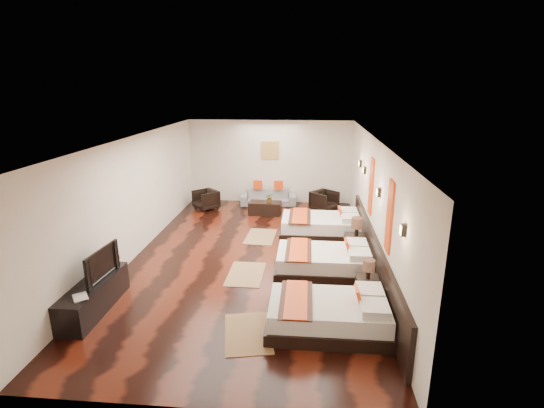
# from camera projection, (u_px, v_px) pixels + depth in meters

# --- Properties ---
(floor) EXTENTS (5.50, 9.50, 0.01)m
(floor) POSITION_uv_depth(u_px,v_px,m) (252.00, 256.00, 9.66)
(floor) COLOR black
(floor) RESTS_ON ground
(ceiling) EXTENTS (5.50, 9.50, 0.01)m
(ceiling) POSITION_uv_depth(u_px,v_px,m) (250.00, 138.00, 8.87)
(ceiling) COLOR white
(ceiling) RESTS_ON floor
(back_wall) EXTENTS (5.50, 0.01, 2.80)m
(back_wall) POSITION_uv_depth(u_px,v_px,m) (270.00, 162.00, 13.80)
(back_wall) COLOR silver
(back_wall) RESTS_ON floor
(left_wall) EXTENTS (0.01, 9.50, 2.80)m
(left_wall) POSITION_uv_depth(u_px,v_px,m) (134.00, 197.00, 9.50)
(left_wall) COLOR silver
(left_wall) RESTS_ON floor
(right_wall) EXTENTS (0.01, 9.50, 2.80)m
(right_wall) POSITION_uv_depth(u_px,v_px,m) (373.00, 203.00, 9.04)
(right_wall) COLOR silver
(right_wall) RESTS_ON floor
(headboard_panel) EXTENTS (0.08, 6.60, 0.90)m
(headboard_panel) POSITION_uv_depth(u_px,v_px,m) (374.00, 257.00, 8.55)
(headboard_panel) COLOR black
(headboard_panel) RESTS_ON floor
(bed_near) EXTENTS (2.04, 1.28, 0.78)m
(bed_near) POSITION_uv_depth(u_px,v_px,m) (330.00, 314.00, 6.74)
(bed_near) COLOR black
(bed_near) RESTS_ON floor
(bed_mid) EXTENTS (2.07, 1.30, 0.79)m
(bed_mid) POSITION_uv_depth(u_px,v_px,m) (325.00, 262.00, 8.74)
(bed_mid) COLOR black
(bed_mid) RESTS_ON floor
(bed_far) EXTENTS (2.16, 1.36, 0.83)m
(bed_far) POSITION_uv_depth(u_px,v_px,m) (322.00, 226.00, 10.90)
(bed_far) COLOR black
(bed_far) RESTS_ON floor
(nightstand_a) EXTENTS (0.42, 0.42, 0.83)m
(nightstand_a) POSITION_uv_depth(u_px,v_px,m) (367.00, 286.00, 7.63)
(nightstand_a) COLOR black
(nightstand_a) RESTS_ON floor
(nightstand_b) EXTENTS (0.50, 0.50, 0.99)m
(nightstand_b) POSITION_uv_depth(u_px,v_px,m) (356.00, 244.00, 9.51)
(nightstand_b) COLOR black
(nightstand_b) RESTS_ON floor
(jute_mat_near) EXTENTS (0.97, 1.32, 0.01)m
(jute_mat_near) POSITION_uv_depth(u_px,v_px,m) (248.00, 333.00, 6.68)
(jute_mat_near) COLOR #8F6D49
(jute_mat_near) RESTS_ON floor
(jute_mat_mid) EXTENTS (0.76, 1.21, 0.01)m
(jute_mat_mid) POSITION_uv_depth(u_px,v_px,m) (246.00, 274.00, 8.75)
(jute_mat_mid) COLOR #8F6D49
(jute_mat_mid) RESTS_ON floor
(jute_mat_far) EXTENTS (0.81, 1.24, 0.01)m
(jute_mat_far) POSITION_uv_depth(u_px,v_px,m) (261.00, 236.00, 10.91)
(jute_mat_far) COLOR #8F6D49
(jute_mat_far) RESTS_ON floor
(tv_console) EXTENTS (0.50, 1.80, 0.55)m
(tv_console) POSITION_uv_depth(u_px,v_px,m) (94.00, 296.00, 7.30)
(tv_console) COLOR black
(tv_console) RESTS_ON floor
(tv) EXTENTS (0.21, 1.02, 0.58)m
(tv) POSITION_uv_depth(u_px,v_px,m) (97.00, 264.00, 7.29)
(tv) COLOR black
(tv) RESTS_ON tv_console
(book) EXTENTS (0.36, 0.37, 0.03)m
(book) POSITION_uv_depth(u_px,v_px,m) (73.00, 299.00, 6.63)
(book) COLOR black
(book) RESTS_ON tv_console
(figurine) EXTENTS (0.34, 0.34, 0.32)m
(figurine) POSITION_uv_depth(u_px,v_px,m) (112.00, 256.00, 7.92)
(figurine) COLOR brown
(figurine) RESTS_ON tv_console
(sofa) EXTENTS (1.90, 0.88, 0.54)m
(sofa) POSITION_uv_depth(u_px,v_px,m) (268.00, 197.00, 13.74)
(sofa) COLOR gray
(sofa) RESTS_ON floor
(armchair_left) EXTENTS (0.98, 0.97, 0.64)m
(armchair_left) POSITION_uv_depth(u_px,v_px,m) (206.00, 200.00, 13.24)
(armchair_left) COLOR black
(armchair_left) RESTS_ON floor
(armchair_right) EXTENTS (1.02, 1.02, 0.67)m
(armchair_right) POSITION_uv_depth(u_px,v_px,m) (324.00, 201.00, 13.03)
(armchair_right) COLOR black
(armchair_right) RESTS_ON floor
(coffee_table) EXTENTS (1.02, 0.55, 0.40)m
(coffee_table) POSITION_uv_depth(u_px,v_px,m) (265.00, 208.00, 12.75)
(coffee_table) COLOR black
(coffee_table) RESTS_ON floor
(table_plant) EXTENTS (0.28, 0.24, 0.29)m
(table_plant) POSITION_uv_depth(u_px,v_px,m) (270.00, 198.00, 12.62)
(table_plant) COLOR #2A6220
(table_plant) RESTS_ON coffee_table
(orange_panel_a) EXTENTS (0.04, 0.40, 1.30)m
(orange_panel_a) POSITION_uv_depth(u_px,v_px,m) (390.00, 217.00, 7.14)
(orange_panel_a) COLOR #D86014
(orange_panel_a) RESTS_ON right_wall
(orange_panel_b) EXTENTS (0.04, 0.40, 1.30)m
(orange_panel_b) POSITION_uv_depth(u_px,v_px,m) (371.00, 186.00, 9.24)
(orange_panel_b) COLOR #D86014
(orange_panel_b) RESTS_ON right_wall
(sconce_near) EXTENTS (0.07, 0.12, 0.18)m
(sconce_near) POSITION_uv_depth(u_px,v_px,m) (403.00, 230.00, 6.05)
(sconce_near) COLOR black
(sconce_near) RESTS_ON right_wall
(sconce_mid) EXTENTS (0.07, 0.12, 0.18)m
(sconce_mid) POSITION_uv_depth(u_px,v_px,m) (378.00, 192.00, 8.15)
(sconce_mid) COLOR black
(sconce_mid) RESTS_ON right_wall
(sconce_far) EXTENTS (0.07, 0.12, 0.18)m
(sconce_far) POSITION_uv_depth(u_px,v_px,m) (364.00, 170.00, 10.25)
(sconce_far) COLOR black
(sconce_far) RESTS_ON right_wall
(sconce_lounge) EXTENTS (0.07, 0.12, 0.18)m
(sconce_lounge) POSITION_uv_depth(u_px,v_px,m) (360.00, 164.00, 11.11)
(sconce_lounge) COLOR black
(sconce_lounge) RESTS_ON right_wall
(gold_artwork) EXTENTS (0.60, 0.04, 0.60)m
(gold_artwork) POSITION_uv_depth(u_px,v_px,m) (270.00, 150.00, 13.67)
(gold_artwork) COLOR #AD873F
(gold_artwork) RESTS_ON back_wall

